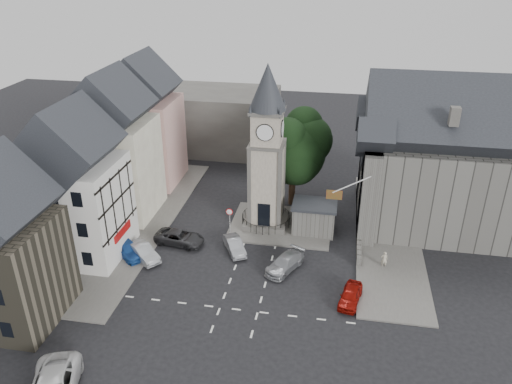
% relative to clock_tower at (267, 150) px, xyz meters
% --- Properties ---
extents(ground, '(120.00, 120.00, 0.00)m').
position_rel_clock_tower_xyz_m(ground, '(0.00, -7.99, -8.12)').
color(ground, black).
rests_on(ground, ground).
extents(pavement_west, '(6.00, 30.00, 0.14)m').
position_rel_clock_tower_xyz_m(pavement_west, '(-12.50, -1.99, -8.05)').
color(pavement_west, '#595651').
rests_on(pavement_west, ground).
extents(pavement_east, '(6.00, 26.00, 0.14)m').
position_rel_clock_tower_xyz_m(pavement_east, '(12.00, 0.01, -8.05)').
color(pavement_east, '#595651').
rests_on(pavement_east, ground).
extents(central_island, '(10.00, 8.00, 0.16)m').
position_rel_clock_tower_xyz_m(central_island, '(1.50, 0.01, -8.04)').
color(central_island, '#595651').
rests_on(central_island, ground).
extents(road_markings, '(20.00, 8.00, 0.01)m').
position_rel_clock_tower_xyz_m(road_markings, '(0.00, -13.49, -8.12)').
color(road_markings, silver).
rests_on(road_markings, ground).
extents(clock_tower, '(4.86, 4.86, 16.25)m').
position_rel_clock_tower_xyz_m(clock_tower, '(0.00, 0.00, 0.00)').
color(clock_tower, '#4C4944').
rests_on(clock_tower, ground).
extents(stone_shelter, '(4.30, 3.30, 3.08)m').
position_rel_clock_tower_xyz_m(stone_shelter, '(4.80, -0.49, -6.57)').
color(stone_shelter, '#585751').
rests_on(stone_shelter, ground).
extents(town_tree, '(7.20, 7.20, 10.80)m').
position_rel_clock_tower_xyz_m(town_tree, '(2.00, 5.01, -1.15)').
color(town_tree, black).
rests_on(town_tree, ground).
extents(warning_sign_post, '(0.70, 0.19, 2.85)m').
position_rel_clock_tower_xyz_m(warning_sign_post, '(-3.20, -2.56, -6.09)').
color(warning_sign_post, black).
rests_on(warning_sign_post, ground).
extents(terrace_pink, '(8.10, 7.60, 12.80)m').
position_rel_clock_tower_xyz_m(terrace_pink, '(-15.50, 8.01, -1.54)').
color(terrace_pink, '#D9A095').
rests_on(terrace_pink, ground).
extents(terrace_cream, '(8.10, 7.60, 12.80)m').
position_rel_clock_tower_xyz_m(terrace_cream, '(-15.50, 0.01, -1.54)').
color(terrace_cream, beige).
rests_on(terrace_cream, ground).
extents(terrace_tudor, '(8.10, 7.60, 12.00)m').
position_rel_clock_tower_xyz_m(terrace_tudor, '(-15.50, -7.99, -1.93)').
color(terrace_tudor, silver).
rests_on(terrace_tudor, ground).
extents(backdrop_west, '(20.00, 10.00, 8.00)m').
position_rel_clock_tower_xyz_m(backdrop_west, '(-12.00, 20.01, -4.12)').
color(backdrop_west, '#4C4944').
rests_on(backdrop_west, ground).
extents(east_building, '(14.40, 11.40, 12.60)m').
position_rel_clock_tower_xyz_m(east_building, '(15.59, 3.01, -1.86)').
color(east_building, '#585751').
rests_on(east_building, ground).
extents(east_boundary_wall, '(0.40, 16.00, 0.90)m').
position_rel_clock_tower_xyz_m(east_boundary_wall, '(9.20, 2.01, -7.67)').
color(east_boundary_wall, '#585751').
rests_on(east_boundary_wall, ground).
extents(flagpole, '(3.68, 0.10, 2.74)m').
position_rel_clock_tower_xyz_m(flagpole, '(8.00, -3.99, -1.12)').
color(flagpole, white).
rests_on(flagpole, ground).
extents(car_west_blue, '(4.43, 4.04, 1.46)m').
position_rel_clock_tower_xyz_m(car_west_blue, '(-11.50, -7.85, -7.39)').
color(car_west_blue, '#1B4794').
rests_on(car_west_blue, ground).
extents(car_west_silver, '(4.11, 3.73, 1.36)m').
position_rel_clock_tower_xyz_m(car_west_silver, '(-9.96, -8.04, -7.44)').
color(car_west_silver, '#ABAFB3').
rests_on(car_west_silver, ground).
extents(car_west_grey, '(4.96, 2.78, 1.31)m').
position_rel_clock_tower_xyz_m(car_west_grey, '(-7.50, -5.07, -7.47)').
color(car_west_grey, '#2C2C2E').
rests_on(car_west_grey, ground).
extents(car_island_silver, '(2.95, 3.95, 1.24)m').
position_rel_clock_tower_xyz_m(car_island_silver, '(-2.09, -5.46, -7.50)').
color(car_island_silver, '#9A9DA3').
rests_on(car_island_silver, ground).
extents(car_island_east, '(3.60, 4.79, 1.29)m').
position_rel_clock_tower_xyz_m(car_island_east, '(2.83, -7.49, -7.47)').
color(car_island_east, '#95979C').
rests_on(car_island_east, ground).
extents(car_east_red, '(2.19, 3.90, 1.25)m').
position_rel_clock_tower_xyz_m(car_east_red, '(8.50, -10.99, -7.49)').
color(car_east_red, '#8F0E07').
rests_on(car_east_red, ground).
extents(pedestrian, '(0.59, 0.39, 1.58)m').
position_rel_clock_tower_xyz_m(pedestrian, '(11.35, -5.60, -7.33)').
color(pedestrian, '#BDB49C').
rests_on(pedestrian, ground).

